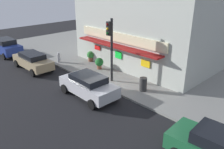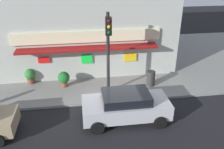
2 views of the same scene
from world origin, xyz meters
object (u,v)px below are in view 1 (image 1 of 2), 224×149
Objects in this scene: traffic_light at (111,42)px; parked_car_silver at (89,85)px; potted_plant_by_doorway at (99,63)px; parked_car_blue at (6,46)px; trash_can at (143,84)px; fire_hydrant at (59,58)px; parked_car_tan at (33,61)px; potted_plant_by_window at (90,56)px.

parked_car_silver is (0.51, -2.52, -2.37)m from traffic_light.
potted_plant_by_doorway is at bearing 130.51° from parked_car_silver.
trash_can is at bearing 11.94° from parked_car_blue.
trash_can is at bearing 5.77° from fire_hydrant.
fire_hydrant is 2.42m from parked_car_tan.
potted_plant_by_doorway is 0.22× the size of parked_car_blue.
traffic_light is 1.10× the size of parked_car_silver.
traffic_light is 4.85× the size of potted_plant_by_window.
traffic_light reaches higher than parked_car_tan.
parked_car_tan is at bearing -160.88° from trash_can.
parked_car_tan is 1.05× the size of parked_car_silver.
trash_can is at bearing 19.12° from parked_car_tan.
trash_can is 0.21× the size of parked_car_blue.
parked_car_tan is at bearing -157.73° from traffic_light.
parked_car_tan is at bearing -0.12° from parked_car_blue.
parked_car_blue is at bearing -159.09° from potted_plant_by_doorway.
parked_car_silver reaches higher than potted_plant_by_window.
traffic_light is at bearing 3.75° from fire_hydrant.
parked_car_blue is 1.05× the size of parked_car_silver.
trash_can is at bearing -6.82° from potted_plant_by_doorway.
parked_car_silver is at bearing 1.22° from parked_car_blue.
fire_hydrant is 1.00× the size of trash_can.
traffic_light is at bearing -169.40° from trash_can.
fire_hydrant is at bearing 163.52° from parked_car_silver.
trash_can is 0.98× the size of potted_plant_by_window.
parked_car_tan is 7.39m from parked_car_silver.
trash_can is at bearing 10.60° from traffic_light.
traffic_light is 1.05× the size of parked_car_blue.
parked_car_silver is at bearing 2.31° from parked_car_tan.
fire_hydrant and trash_can have the same top height.
parked_car_tan reaches higher than trash_can.
fire_hydrant is 9.30m from trash_can.
potted_plant_by_doorway is 11.06m from parked_car_blue.
potted_plant_by_doorway is 1.01× the size of potted_plant_by_window.
potted_plant_by_doorway is (-5.32, 0.64, 0.09)m from trash_can.
parked_car_silver is at bearing -40.05° from potted_plant_by_window.
parked_car_blue is (-8.21, -4.70, 0.18)m from potted_plant_by_window.
parked_car_blue is (-12.95, -2.80, -2.30)m from traffic_light.
parked_car_blue is (-10.33, -3.95, 0.16)m from potted_plant_by_doorway.
parked_car_blue reaches higher than trash_can.
parked_car_blue is (-15.65, -3.31, 0.25)m from trash_can.
potted_plant_by_window is at bearing 139.95° from parked_car_silver.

